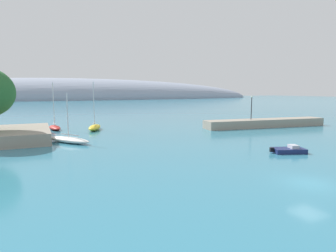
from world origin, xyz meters
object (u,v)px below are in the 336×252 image
Objects in this scene: motorboat_navy_foreground at (289,150)px; harbor_lamp_post at (252,105)px; sailboat_red_near_shore at (55,127)px; sailboat_yellow_end_of_line at (95,127)px; sailboat_white_mid_mooring at (69,140)px.

harbor_lamp_post is at bearing 80.07° from motorboat_navy_foreground.
sailboat_red_near_shore is 41.48m from motorboat_navy_foreground.
sailboat_yellow_end_of_line is 31.24m from harbor_lamp_post.
sailboat_white_mid_mooring is 1.57× the size of harbor_lamp_post.
sailboat_yellow_end_of_line is at bearing -61.92° from sailboat_white_mid_mooring.
sailboat_red_near_shore is at bearing 146.34° from motorboat_navy_foreground.
sailboat_yellow_end_of_line reaches higher than sailboat_white_mid_mooring.
sailboat_yellow_end_of_line is 34.48m from motorboat_navy_foreground.
sailboat_white_mid_mooring is at bearing -3.96° from sailboat_red_near_shore.
sailboat_red_near_shore reaches higher than motorboat_navy_foreground.
sailboat_red_near_shore is at bearing 83.53° from sailboat_yellow_end_of_line.
sailboat_red_near_shore is 0.99× the size of sailboat_yellow_end_of_line.
motorboat_navy_foreground is at bearing -120.07° from harbor_lamp_post.
sailboat_yellow_end_of_line reaches higher than sailboat_red_near_shore.
sailboat_white_mid_mooring reaches higher than harbor_lamp_post.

